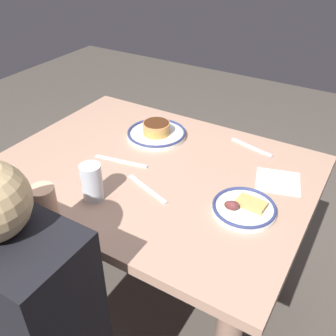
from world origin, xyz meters
name	(u,v)px	position (x,y,z in m)	size (l,w,h in m)	color
ground_plane	(157,295)	(0.00, 0.00, 0.00)	(6.00, 6.00, 0.00)	#4D463E
dining_table	(154,197)	(0.00, 0.00, 0.60)	(1.14, 0.86, 0.74)	tan
plate_near_main	(156,132)	(0.11, -0.20, 0.76)	(0.25, 0.25, 0.06)	white
plate_center_pancakes	(243,208)	(-0.38, 0.06, 0.76)	(0.20, 0.20, 0.04)	white
drinking_glass	(92,184)	(0.07, 0.25, 0.80)	(0.07, 0.07, 0.13)	silver
paper_napkin	(278,181)	(-0.42, -0.15, 0.74)	(0.15, 0.14, 0.00)	white
fork_near	(147,188)	(-0.05, 0.12, 0.75)	(0.20, 0.08, 0.01)	silver
fork_far	(252,147)	(-0.26, -0.32, 0.75)	(0.19, 0.07, 0.01)	silver
butter_knife	(121,161)	(0.12, 0.03, 0.74)	(0.22, 0.06, 0.01)	silver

